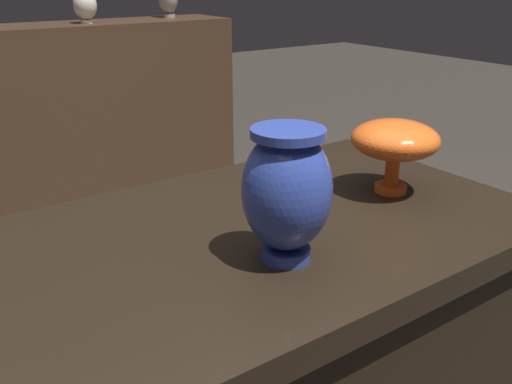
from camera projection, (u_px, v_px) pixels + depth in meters
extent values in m
cube|color=black|center=(229.00, 247.00, 1.00)|extent=(1.20, 0.64, 0.05)
cylinder|color=#2D429E|center=(286.00, 253.00, 0.91)|extent=(0.08, 0.08, 0.02)
ellipsoid|color=#2D429E|center=(287.00, 191.00, 0.87)|extent=(0.14, 0.14, 0.20)
cylinder|color=#2D429E|center=(288.00, 133.00, 0.83)|extent=(0.12, 0.12, 0.01)
cylinder|color=#E55B1E|center=(390.00, 188.00, 1.19)|extent=(0.07, 0.07, 0.01)
cylinder|color=#E55B1E|center=(392.00, 171.00, 1.17)|extent=(0.03, 0.03, 0.06)
ellipsoid|color=#E55B1E|center=(395.00, 139.00, 1.15)|extent=(0.18, 0.18, 0.08)
cylinder|color=silver|center=(87.00, 21.00, 2.84)|extent=(0.06, 0.06, 0.02)
ellipsoid|color=silver|center=(85.00, 5.00, 2.81)|extent=(0.12, 0.12, 0.15)
cylinder|color=gray|center=(169.00, 16.00, 3.20)|extent=(0.07, 0.07, 0.02)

